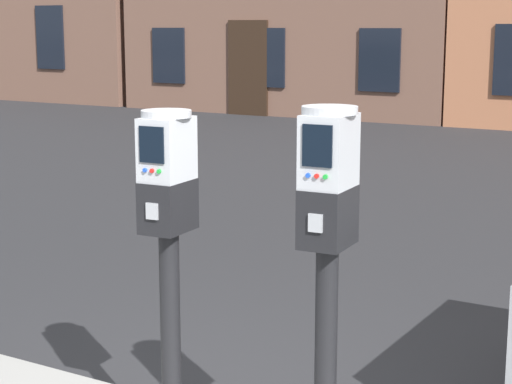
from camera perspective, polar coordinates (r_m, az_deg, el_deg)
parking_meter_near_kerb at (r=3.80m, az=-5.78°, el=-1.63°), size 0.23×0.26×1.49m
parking_meter_twin_adjacent at (r=3.40m, az=4.72°, el=-2.46°), size 0.23×0.26×1.55m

